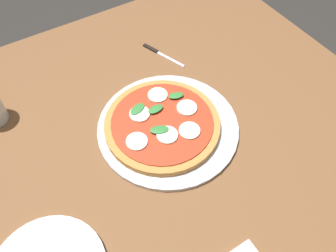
{
  "coord_description": "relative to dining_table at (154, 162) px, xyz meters",
  "views": [
    {
      "loc": [
        0.22,
        0.42,
        1.44
      ],
      "look_at": [
        -0.06,
        -0.02,
        0.73
      ],
      "focal_mm": 36.1,
      "sensor_mm": 36.0,
      "label": 1
    }
  ],
  "objects": [
    {
      "name": "dining_table",
      "position": [
        0.0,
        0.0,
        0.0
      ],
      "size": [
        1.32,
        1.17,
        0.72
      ],
      "color": "brown",
      "rests_on": "ground_plane"
    },
    {
      "name": "pizza",
      "position": [
        -0.05,
        -0.03,
        0.11
      ],
      "size": [
        0.3,
        0.3,
        0.03
      ],
      "color": "#C6843F",
      "rests_on": "serving_tray"
    },
    {
      "name": "knife",
      "position": [
        -0.19,
        -0.29,
        0.09
      ],
      "size": [
        0.07,
        0.15,
        0.01
      ],
      "color": "black",
      "rests_on": "dining_table"
    },
    {
      "name": "serving_tray",
      "position": [
        -0.06,
        -0.02,
        0.09
      ],
      "size": [
        0.37,
        0.37,
        0.01
      ],
      "primitive_type": "cylinder",
      "color": "silver",
      "rests_on": "dining_table"
    },
    {
      "name": "ground_plane",
      "position": [
        0.0,
        0.0,
        -0.64
      ],
      "size": [
        6.0,
        6.0,
        0.0
      ],
      "primitive_type": "plane",
      "color": "#2D2B28"
    }
  ]
}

